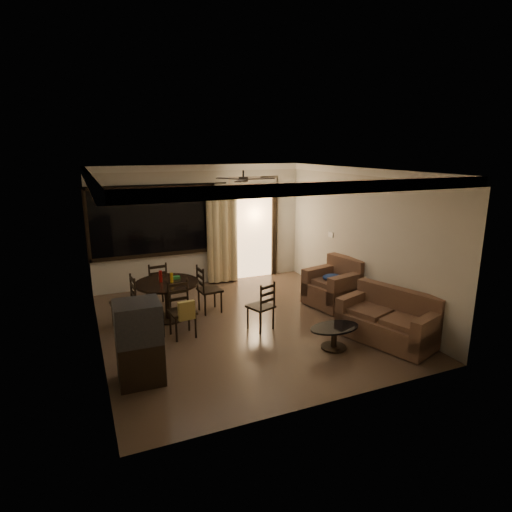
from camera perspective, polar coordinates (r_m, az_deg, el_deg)
name	(u,v)px	position (r m, az deg, el deg)	size (l,w,h in m)	color
ground	(244,324)	(8.01, -1.56, -9.07)	(5.50, 5.50, 0.00)	#7F6651
room_shell	(239,211)	(9.32, -2.25, 5.97)	(5.50, 6.70, 5.50)	beige
dining_table	(167,290)	(8.19, -11.73, -4.46)	(1.19, 1.19, 0.96)	black
dining_chair_west	(125,313)	(8.12, -17.10, -7.25)	(0.46, 0.46, 0.95)	black
dining_chair_east	(209,298)	(8.54, -6.24, -5.60)	(0.46, 0.46, 0.95)	black
dining_chair_south	(183,320)	(7.52, -9.73, -8.37)	(0.46, 0.51, 0.95)	black
dining_chair_north	(157,293)	(9.01, -13.09, -4.84)	(0.46, 0.46, 0.95)	black
tv_cabinet	(139,342)	(6.17, -15.28, -11.05)	(0.63, 0.56, 1.17)	black
sofa	(390,321)	(7.61, 17.38, -8.31)	(1.30, 1.76, 0.84)	#472B21
armchair	(336,287)	(8.98, 10.56, -4.03)	(1.13, 1.13, 0.95)	#472B21
coffee_table	(334,334)	(7.14, 10.39, -10.17)	(0.85, 0.51, 0.37)	black
side_chair	(261,315)	(7.71, 0.67, -7.87)	(0.51, 0.51, 0.90)	black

